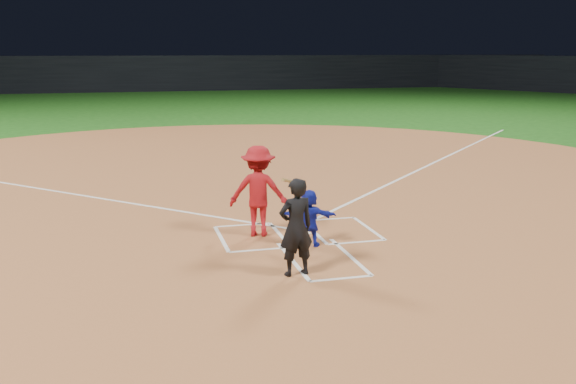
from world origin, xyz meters
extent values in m
plane|color=#185214|center=(0.00, 0.00, 0.00)|extent=(120.00, 120.00, 0.00)
cylinder|color=#9B5B32|center=(0.00, 6.00, 0.01)|extent=(28.00, 28.00, 0.01)
cube|color=black|center=(0.00, 48.00, 1.60)|extent=(80.00, 1.20, 3.20)
cylinder|color=white|center=(0.00, 0.00, 0.02)|extent=(0.60, 0.60, 0.02)
imported|color=#1520AE|center=(0.00, -0.89, 0.58)|extent=(1.10, 0.64, 1.13)
imported|color=black|center=(-0.69, -2.42, 0.85)|extent=(0.67, 0.50, 1.68)
cube|color=white|center=(-0.98, 0.92, 0.01)|extent=(1.22, 0.08, 0.01)
cube|color=white|center=(-0.98, -0.92, 0.01)|extent=(1.22, 0.08, 0.01)
cube|color=white|center=(-0.37, 0.00, 0.01)|extent=(0.08, 1.83, 0.01)
cube|color=white|center=(-1.59, 0.00, 0.01)|extent=(0.08, 1.83, 0.01)
cube|color=white|center=(0.98, 0.92, 0.01)|extent=(1.22, 0.08, 0.01)
cube|color=white|center=(0.98, -0.92, 0.01)|extent=(1.22, 0.08, 0.01)
cube|color=white|center=(0.37, 0.00, 0.01)|extent=(0.08, 1.83, 0.01)
cube|color=white|center=(1.59, 0.00, 0.01)|extent=(0.08, 1.83, 0.01)
cube|color=white|center=(-0.55, -1.70, 0.01)|extent=(0.08, 2.20, 0.01)
cube|color=white|center=(0.55, -1.70, 0.01)|extent=(0.08, 2.20, 0.01)
cube|color=white|center=(0.00, -2.80, 0.01)|extent=(1.10, 0.08, 0.01)
cube|color=white|center=(7.07, 7.37, 0.01)|extent=(14.21, 14.21, 0.01)
imported|color=#A21218|center=(-0.79, 0.09, 0.94)|extent=(1.36, 1.02, 1.86)
cylinder|color=olive|center=(-0.19, -0.06, 1.15)|extent=(0.49, 0.75, 0.28)
camera|label=1|loc=(-3.42, -12.41, 3.77)|focal=40.00mm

